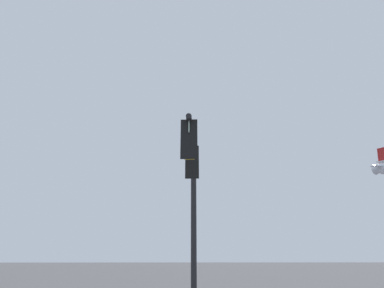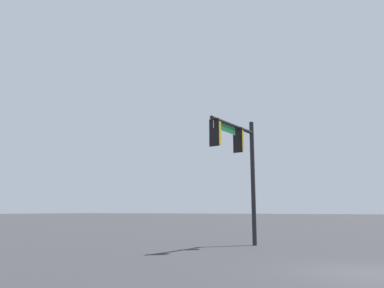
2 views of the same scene
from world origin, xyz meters
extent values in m
plane|color=#2D2D30|center=(0.00, 0.00, 0.00)|extent=(400.00, 400.00, 0.00)
cylinder|color=black|center=(-6.87, -5.99, 3.32)|extent=(0.23, 0.23, 6.64)
cylinder|color=black|center=(-4.76, -6.20, 6.04)|extent=(4.24, 0.60, 0.18)
cube|color=black|center=(-5.21, -6.15, 5.37)|extent=(0.08, 0.52, 1.30)
cube|color=#B79314|center=(-5.39, -6.13, 5.37)|extent=(0.39, 0.35, 1.10)
cylinder|color=#B79314|center=(-5.39, -6.13, 5.98)|extent=(0.04, 0.04, 0.12)
cylinder|color=red|center=(-5.59, -6.11, 5.70)|extent=(0.05, 0.22, 0.22)
cylinder|color=#392D05|center=(-5.59, -6.11, 5.37)|extent=(0.05, 0.22, 0.22)
cylinder|color=black|center=(-5.59, -6.11, 5.04)|extent=(0.05, 0.22, 0.22)
cube|color=black|center=(-2.89, -6.38, 5.37)|extent=(0.08, 0.52, 1.30)
cube|color=#B79314|center=(-3.07, -6.36, 5.37)|extent=(0.39, 0.35, 1.10)
cylinder|color=#B79314|center=(-3.07, -6.36, 5.98)|extent=(0.04, 0.04, 0.12)
cylinder|color=red|center=(-3.27, -6.34, 5.70)|extent=(0.05, 0.22, 0.22)
cylinder|color=#392D05|center=(-3.27, -6.34, 5.37)|extent=(0.05, 0.22, 0.22)
cylinder|color=black|center=(-3.27, -6.34, 5.04)|extent=(0.05, 0.22, 0.22)
cube|color=#0F602D|center=(-3.87, -6.29, 5.77)|extent=(2.03, 0.24, 0.34)
cube|color=white|center=(-3.87, -6.29, 5.77)|extent=(2.09, 0.23, 0.40)
camera|label=1|loc=(5.60, -6.79, 1.92)|focal=28.00mm
camera|label=2|loc=(12.43, 0.89, 1.80)|focal=35.00mm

